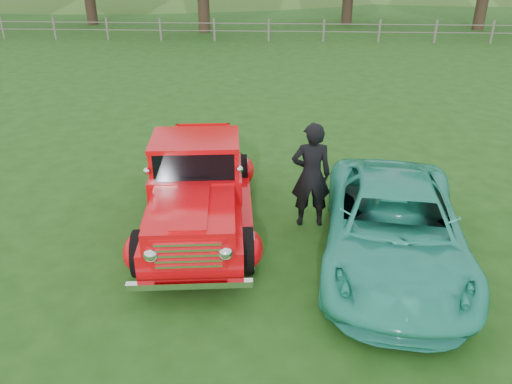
{
  "coord_description": "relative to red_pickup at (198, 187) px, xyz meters",
  "views": [
    {
      "loc": [
        0.85,
        -6.39,
        4.76
      ],
      "look_at": [
        0.43,
        1.2,
        0.99
      ],
      "focal_mm": 35.0,
      "sensor_mm": 36.0,
      "label": 1
    }
  ],
  "objects": [
    {
      "name": "ground",
      "position": [
        0.66,
        -1.74,
        -0.8
      ],
      "size": [
        140.0,
        140.0,
        0.0
      ],
      "primitive_type": "plane",
      "color": "#1C4512",
      "rests_on": "ground"
    },
    {
      "name": "distant_hills",
      "position": [
        -3.42,
        57.72,
        -5.34
      ],
      "size": [
        116.0,
        60.0,
        18.0
      ],
      "color": "#2D5B21",
      "rests_on": "ground"
    },
    {
      "name": "fence_line",
      "position": [
        0.66,
        20.26,
        -0.19
      ],
      "size": [
        48.0,
        0.12,
        1.2
      ],
      "color": "#6B655A",
      "rests_on": "ground"
    },
    {
      "name": "red_pickup",
      "position": [
        0.0,
        0.0,
        0.0
      ],
      "size": [
        2.6,
        5.13,
        1.78
      ],
      "rotation": [
        0.0,
        0.0,
        0.1
      ],
      "color": "black",
      "rests_on": "ground"
    },
    {
      "name": "teal_sedan",
      "position": [
        3.36,
        -1.03,
        -0.14
      ],
      "size": [
        2.74,
        4.98,
        1.32
      ],
      "primitive_type": "imported",
      "rotation": [
        0.0,
        0.0,
        -0.12
      ],
      "color": "teal",
      "rests_on": "ground"
    },
    {
      "name": "man",
      "position": [
        2.06,
        0.18,
        0.21
      ],
      "size": [
        0.77,
        0.53,
        2.01
      ],
      "primitive_type": "imported",
      "rotation": [
        0.0,
        0.0,
        3.22
      ],
      "color": "black",
      "rests_on": "ground"
    }
  ]
}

